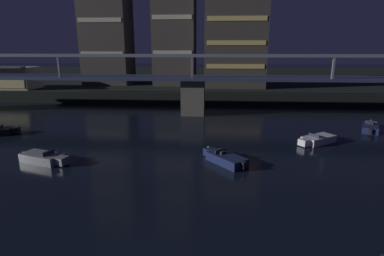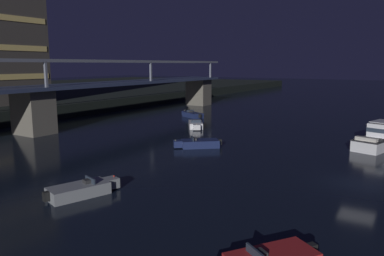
{
  "view_description": "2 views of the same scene",
  "coord_description": "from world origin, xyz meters",
  "px_view_note": "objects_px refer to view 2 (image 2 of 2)",
  "views": [
    {
      "loc": [
        3.13,
        -10.08,
        10.3
      ],
      "look_at": [
        1.04,
        20.29,
        2.28
      ],
      "focal_mm": 28.4,
      "sensor_mm": 36.0,
      "label": 1
    },
    {
      "loc": [
        -28.87,
        -3.49,
        8.76
      ],
      "look_at": [
        3.66,
        16.82,
        2.16
      ],
      "focal_mm": 34.79,
      "sensor_mm": 36.0,
      "label": 2
    }
  ],
  "objects_px": {
    "cabin_cruiser_near_left": "(381,138)",
    "speedboat_mid_center": "(198,144)",
    "river_bridge": "(33,99)",
    "speedboat_mid_right": "(82,190)",
    "speedboat_far_left": "(192,115)",
    "speedboat_near_center": "(196,125)"
  },
  "relations": [
    {
      "from": "cabin_cruiser_near_left",
      "to": "speedboat_mid_center",
      "type": "bearing_deg",
      "value": 122.24
    },
    {
      "from": "river_bridge",
      "to": "speedboat_mid_right",
      "type": "xyz_separation_m",
      "value": [
        -12.48,
        -22.6,
        -4.04
      ]
    },
    {
      "from": "river_bridge",
      "to": "speedboat_far_left",
      "type": "xyz_separation_m",
      "value": [
        23.45,
        -8.96,
        -4.04
      ]
    },
    {
      "from": "speedboat_mid_center",
      "to": "speedboat_mid_right",
      "type": "height_order",
      "value": "same"
    },
    {
      "from": "speedboat_near_center",
      "to": "speedboat_far_left",
      "type": "xyz_separation_m",
      "value": [
        8.58,
        5.92,
        0.0
      ]
    },
    {
      "from": "speedboat_near_center",
      "to": "speedboat_mid_right",
      "type": "relative_size",
      "value": 0.92
    },
    {
      "from": "speedboat_mid_center",
      "to": "speedboat_far_left",
      "type": "height_order",
      "value": "same"
    },
    {
      "from": "speedboat_mid_center",
      "to": "speedboat_near_center",
      "type": "bearing_deg",
      "value": 32.68
    },
    {
      "from": "speedboat_near_center",
      "to": "speedboat_mid_right",
      "type": "xyz_separation_m",
      "value": [
        -27.34,
        -7.71,
        0.0
      ]
    },
    {
      "from": "river_bridge",
      "to": "cabin_cruiser_near_left",
      "type": "xyz_separation_m",
      "value": [
        14.78,
        -38.15,
        -3.4
      ]
    },
    {
      "from": "river_bridge",
      "to": "speedboat_mid_right",
      "type": "bearing_deg",
      "value": -118.9
    },
    {
      "from": "river_bridge",
      "to": "speedboat_far_left",
      "type": "height_order",
      "value": "river_bridge"
    },
    {
      "from": "speedboat_near_center",
      "to": "speedboat_mid_center",
      "type": "distance_m",
      "value": 12.49
    },
    {
      "from": "speedboat_mid_center",
      "to": "speedboat_mid_right",
      "type": "relative_size",
      "value": 0.89
    },
    {
      "from": "speedboat_near_center",
      "to": "speedboat_mid_right",
      "type": "bearing_deg",
      "value": -164.25
    },
    {
      "from": "speedboat_far_left",
      "to": "cabin_cruiser_near_left",
      "type": "bearing_deg",
      "value": -106.55
    },
    {
      "from": "speedboat_near_center",
      "to": "speedboat_mid_center",
      "type": "bearing_deg",
      "value": -147.32
    },
    {
      "from": "speedboat_near_center",
      "to": "speedboat_far_left",
      "type": "height_order",
      "value": "same"
    },
    {
      "from": "speedboat_mid_center",
      "to": "speedboat_far_left",
      "type": "relative_size",
      "value": 0.92
    },
    {
      "from": "cabin_cruiser_near_left",
      "to": "speedboat_mid_right",
      "type": "relative_size",
      "value": 1.82
    },
    {
      "from": "cabin_cruiser_near_left",
      "to": "speedboat_mid_center",
      "type": "height_order",
      "value": "cabin_cruiser_near_left"
    },
    {
      "from": "speedboat_far_left",
      "to": "speedboat_mid_right",
      "type": "bearing_deg",
      "value": -159.22
    }
  ]
}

